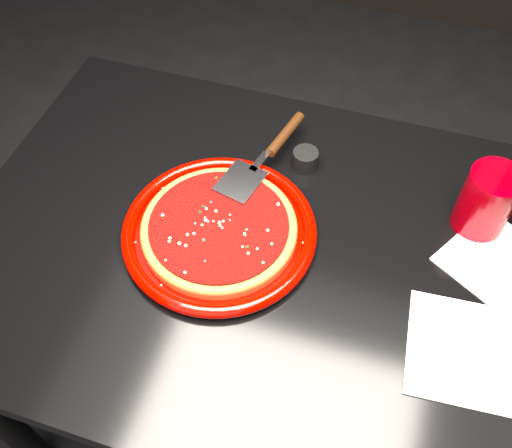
{
  "coord_description": "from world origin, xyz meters",
  "views": [
    {
      "loc": [
        0.12,
        -0.56,
        1.59
      ],
      "look_at": [
        -0.07,
        0.03,
        0.77
      ],
      "focal_mm": 40.0,
      "sensor_mm": 36.0,
      "label": 1
    }
  ],
  "objects": [
    {
      "name": "pizza_sauce",
      "position": [
        -0.13,
        -0.0,
        0.78
      ],
      "size": [
        0.31,
        0.31,
        0.01
      ],
      "primitive_type": "cylinder",
      "rotation": [
        0.0,
        0.0,
        0.28
      ],
      "color": "#600C09",
      "rests_on": "plate"
    },
    {
      "name": "floor",
      "position": [
        0.0,
        0.0,
        -0.01
      ],
      "size": [
        4.0,
        4.0,
        0.01
      ],
      "primitive_type": "cube",
      "color": "black",
      "rests_on": "ground"
    },
    {
      "name": "napkin_a",
      "position": [
        0.32,
        -0.1,
        0.75
      ],
      "size": [
        0.2,
        0.2,
        0.0
      ],
      "primitive_type": "cube",
      "rotation": [
        0.0,
        0.0,
        0.07
      ],
      "color": "silver",
      "rests_on": "table"
    },
    {
      "name": "table",
      "position": [
        0.0,
        0.0,
        0.38
      ],
      "size": [
        1.2,
        0.8,
        0.75
      ],
      "primitive_type": "cube",
      "color": "black",
      "rests_on": "floor"
    },
    {
      "name": "plate",
      "position": [
        -0.13,
        -0.0,
        0.76
      ],
      "size": [
        0.44,
        0.44,
        0.03
      ],
      "primitive_type": "cylinder",
      "rotation": [
        0.0,
        0.0,
        0.28
      ],
      "color": "#850300",
      "rests_on": "table"
    },
    {
      "name": "pizza_server",
      "position": [
        -0.09,
        0.18,
        0.79
      ],
      "size": [
        0.15,
        0.31,
        0.02
      ],
      "primitive_type": null,
      "rotation": [
        0.0,
        0.0,
        -0.24
      ],
      "color": "#B9BCC1",
      "rests_on": "plate"
    },
    {
      "name": "basil_flecks",
      "position": [
        -0.13,
        -0.0,
        0.79
      ],
      "size": [
        0.22,
        0.22,
        0.0
      ],
      "primitive_type": null,
      "color": "black",
      "rests_on": "plate"
    },
    {
      "name": "ramekin",
      "position": [
        -0.02,
        0.21,
        0.77
      ],
      "size": [
        0.06,
        0.06,
        0.04
      ],
      "primitive_type": "cylinder",
      "rotation": [
        0.0,
        0.0,
        0.28
      ],
      "color": "black",
      "rests_on": "table"
    },
    {
      "name": "cup",
      "position": [
        0.32,
        0.17,
        0.82
      ],
      "size": [
        0.12,
        0.12,
        0.13
      ],
      "primitive_type": "cylinder",
      "rotation": [
        0.0,
        0.0,
        0.39
      ],
      "color": "#830007",
      "rests_on": "table"
    },
    {
      "name": "pizza_crust_rim",
      "position": [
        -0.13,
        -0.0,
        0.77
      ],
      "size": [
        0.35,
        0.35,
        0.02
      ],
      "primitive_type": "torus",
      "rotation": [
        0.0,
        0.0,
        0.28
      ],
      "color": "brown",
      "rests_on": "plate"
    },
    {
      "name": "pizza_crust",
      "position": [
        -0.13,
        -0.0,
        0.77
      ],
      "size": [
        0.35,
        0.35,
        0.01
      ],
      "primitive_type": "cylinder",
      "rotation": [
        0.0,
        0.0,
        0.28
      ],
      "color": "brown",
      "rests_on": "plate"
    },
    {
      "name": "parmesan_dusting",
      "position": [
        -0.13,
        -0.0,
        0.79
      ],
      "size": [
        0.24,
        0.24,
        0.01
      ],
      "primitive_type": null,
      "color": "#FFF7CB",
      "rests_on": "plate"
    },
    {
      "name": "napkin_b",
      "position": [
        0.36,
        0.09,
        0.75
      ],
      "size": [
        0.23,
        0.23,
        0.0
      ],
      "primitive_type": "cube",
      "rotation": [
        0.0,
        0.0,
        -0.54
      ],
      "color": "silver",
      "rests_on": "table"
    }
  ]
}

